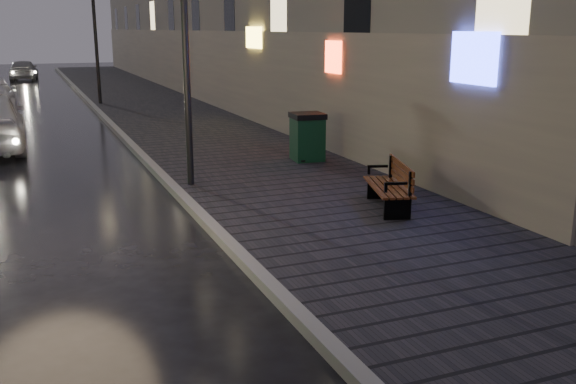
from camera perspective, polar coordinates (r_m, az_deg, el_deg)
name	(u,v)px	position (r m, az deg, el deg)	size (l,w,h in m)	color
ground	(161,326)	(7.64, -11.20, -11.58)	(120.00, 120.00, 0.00)	black
sidewalk	(152,105)	(28.43, -11.96, 7.54)	(4.60, 58.00, 0.15)	black
curb	(95,108)	(28.10, -16.80, 7.16)	(0.20, 58.00, 0.15)	slate
lamp_near	(185,18)	(13.14, -9.19, 14.99)	(0.36, 0.36, 5.28)	black
lamp_far	(95,24)	(28.94, -16.81, 14.15)	(0.36, 0.36, 5.28)	black
bench	(392,185)	(11.62, 9.22, 0.59)	(1.05, 1.76, 0.85)	black
trash_bin	(307,136)	(15.73, 1.73, 4.97)	(0.83, 0.83, 1.16)	black
car_far	(23,70)	(45.91, -22.46, 10.01)	(1.57, 3.91, 1.33)	gray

